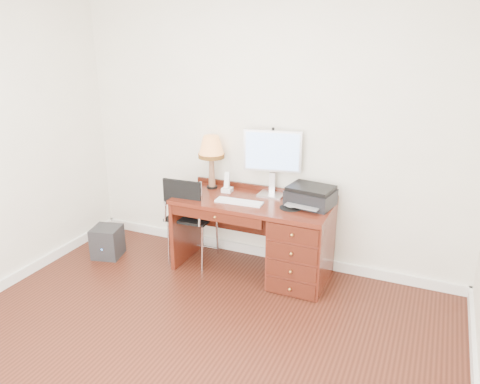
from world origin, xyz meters
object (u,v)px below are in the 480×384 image
at_px(desk, 284,238).
at_px(leg_lamp, 211,150).
at_px(equipment_box, 107,242).
at_px(printer, 311,196).
at_px(monitor, 273,155).
at_px(chair, 189,211).
at_px(phone, 227,186).

relative_size(desk, leg_lamp, 2.78).
height_order(leg_lamp, equipment_box, leg_lamp).
relative_size(printer, equipment_box, 1.39).
relative_size(monitor, printer, 1.41).
bearing_deg(leg_lamp, printer, -4.24).
xyz_separation_m(monitor, chair, (-0.77, -0.31, -0.59)).
bearing_deg(desk, printer, 23.59).
distance_m(monitor, chair, 1.01).
xyz_separation_m(printer, chair, (-1.19, -0.18, -0.28)).
relative_size(monitor, chair, 0.69).
distance_m(monitor, equipment_box, 1.99).
distance_m(printer, equipment_box, 2.21).
height_order(monitor, chair, monitor).
xyz_separation_m(desk, phone, (-0.65, 0.12, 0.40)).
xyz_separation_m(desk, equipment_box, (-1.85, -0.32, -0.25)).
xyz_separation_m(printer, leg_lamp, (-1.05, 0.08, 0.31)).
height_order(monitor, phone, monitor).
bearing_deg(phone, printer, -6.28).
distance_m(phone, equipment_box, 1.43).
relative_size(desk, phone, 7.37).
distance_m(desk, phone, 0.77).
bearing_deg(equipment_box, phone, 6.02).
bearing_deg(chair, equipment_box, -168.09).
distance_m(desk, equipment_box, 1.89).
height_order(printer, leg_lamp, leg_lamp).
distance_m(monitor, phone, 0.57).
xyz_separation_m(monitor, leg_lamp, (-0.63, -0.05, -0.01)).
relative_size(desk, chair, 1.61).
relative_size(chair, equipment_box, 2.85).
distance_m(desk, leg_lamp, 1.13).
relative_size(desk, equipment_box, 4.59).
xyz_separation_m(desk, printer, (0.21, 0.09, 0.43)).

